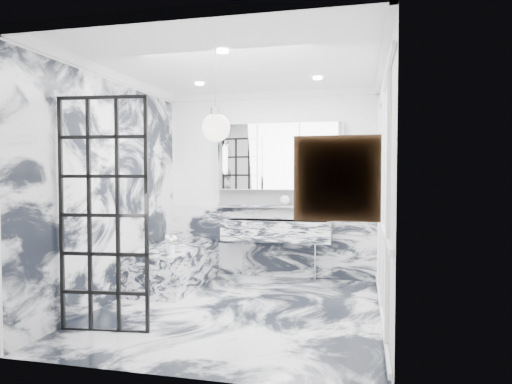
% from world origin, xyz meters
% --- Properties ---
extents(floor, '(3.60, 3.60, 0.00)m').
position_xyz_m(floor, '(0.00, 0.00, 0.00)').
color(floor, silver).
rests_on(floor, ground).
extents(ceiling, '(3.60, 3.60, 0.00)m').
position_xyz_m(ceiling, '(0.00, 0.00, 2.80)').
color(ceiling, white).
rests_on(ceiling, wall_back).
extents(wall_back, '(3.60, 0.00, 3.60)m').
position_xyz_m(wall_back, '(0.00, 1.80, 1.40)').
color(wall_back, white).
rests_on(wall_back, floor).
extents(wall_front, '(3.60, 0.00, 3.60)m').
position_xyz_m(wall_front, '(0.00, -1.80, 1.40)').
color(wall_front, white).
rests_on(wall_front, floor).
extents(wall_left, '(0.00, 3.60, 3.60)m').
position_xyz_m(wall_left, '(-1.60, 0.00, 1.40)').
color(wall_left, white).
rests_on(wall_left, floor).
extents(wall_right, '(0.00, 3.60, 3.60)m').
position_xyz_m(wall_right, '(1.60, 0.00, 1.40)').
color(wall_right, white).
rests_on(wall_right, floor).
extents(marble_clad_back, '(3.18, 0.05, 1.05)m').
position_xyz_m(marble_clad_back, '(0.00, 1.78, 0.53)').
color(marble_clad_back, silver).
rests_on(marble_clad_back, floor).
extents(marble_clad_left, '(0.02, 3.56, 2.68)m').
position_xyz_m(marble_clad_left, '(-1.59, 0.00, 1.34)').
color(marble_clad_left, silver).
rests_on(marble_clad_left, floor).
extents(panel_molding, '(0.03, 3.40, 2.30)m').
position_xyz_m(panel_molding, '(1.58, 0.00, 1.30)').
color(panel_molding, white).
rests_on(panel_molding, floor).
extents(soap_bottle_a, '(0.09, 0.09, 0.22)m').
position_xyz_m(soap_bottle_a, '(0.84, 1.71, 1.20)').
color(soap_bottle_a, '#8C5919').
rests_on(soap_bottle_a, ledge).
extents(soap_bottle_b, '(0.09, 0.09, 0.19)m').
position_xyz_m(soap_bottle_b, '(0.76, 1.71, 1.18)').
color(soap_bottle_b, '#4C4C51').
rests_on(soap_bottle_b, ledge).
extents(soap_bottle_c, '(0.17, 0.17, 0.17)m').
position_xyz_m(soap_bottle_c, '(1.00, 1.71, 1.17)').
color(soap_bottle_c, silver).
rests_on(soap_bottle_c, ledge).
extents(face_pot, '(0.16, 0.16, 0.16)m').
position_xyz_m(face_pot, '(0.25, 1.71, 1.17)').
color(face_pot, white).
rests_on(face_pot, ledge).
extents(amber_bottle, '(0.04, 0.04, 0.10)m').
position_xyz_m(amber_bottle, '(0.30, 1.71, 1.14)').
color(amber_bottle, '#8C5919').
rests_on(amber_bottle, ledge).
extents(flower_vase, '(0.09, 0.09, 0.12)m').
position_xyz_m(flower_vase, '(-0.95, 0.27, 0.61)').
color(flower_vase, silver).
rests_on(flower_vase, bathtub).
extents(crittall_door, '(0.88, 0.14, 2.30)m').
position_xyz_m(crittall_door, '(-1.10, -1.00, 1.15)').
color(crittall_door, black).
rests_on(crittall_door, floor).
extents(artwork, '(0.50, 0.05, 0.50)m').
position_xyz_m(artwork, '(1.20, -1.76, 1.52)').
color(artwork, '#B95C13').
rests_on(artwork, wall_front).
extents(pendant_light, '(0.25, 0.25, 0.25)m').
position_xyz_m(pendant_light, '(0.12, -1.18, 1.96)').
color(pendant_light, white).
rests_on(pendant_light, ceiling).
extents(trough_sink, '(1.60, 0.45, 0.30)m').
position_xyz_m(trough_sink, '(0.15, 1.55, 0.73)').
color(trough_sink, silver).
rests_on(trough_sink, wall_back).
extents(ledge, '(1.90, 0.14, 0.04)m').
position_xyz_m(ledge, '(0.15, 1.72, 1.07)').
color(ledge, silver).
rests_on(ledge, wall_back).
extents(subway_tile, '(1.90, 0.03, 0.23)m').
position_xyz_m(subway_tile, '(0.15, 1.78, 1.21)').
color(subway_tile, white).
rests_on(subway_tile, wall_back).
extents(mirror_cabinet, '(1.90, 0.16, 1.00)m').
position_xyz_m(mirror_cabinet, '(0.15, 1.73, 1.82)').
color(mirror_cabinet, white).
rests_on(mirror_cabinet, wall_back).
extents(sconce_left, '(0.07, 0.07, 0.40)m').
position_xyz_m(sconce_left, '(-0.67, 1.63, 1.78)').
color(sconce_left, white).
rests_on(sconce_left, mirror_cabinet).
extents(sconce_right, '(0.07, 0.07, 0.40)m').
position_xyz_m(sconce_right, '(0.97, 1.63, 1.78)').
color(sconce_right, white).
rests_on(sconce_right, mirror_cabinet).
extents(bathtub, '(0.75, 1.65, 0.55)m').
position_xyz_m(bathtub, '(-1.18, 0.90, 0.28)').
color(bathtub, silver).
rests_on(bathtub, floor).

